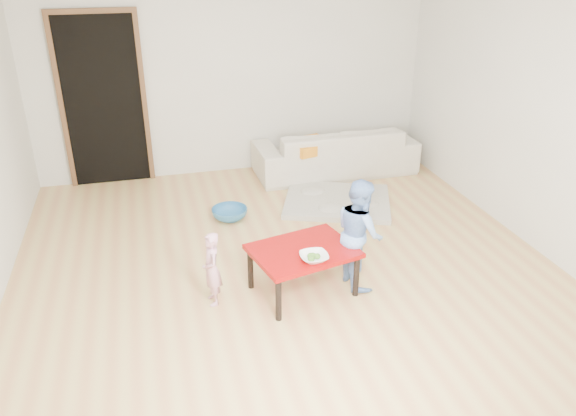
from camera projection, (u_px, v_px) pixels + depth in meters
name	position (u px, v px, depth m)	size (l,w,h in m)	color
floor	(283.00, 260.00, 5.42)	(5.00, 5.00, 0.01)	tan
back_wall	(233.00, 72.00, 7.04)	(5.00, 0.02, 2.60)	silver
right_wall	(532.00, 111.00, 5.44)	(0.02, 5.00, 2.60)	silver
doorway	(104.00, 102.00, 6.78)	(1.02, 0.08, 2.11)	brown
sofa	(335.00, 150.00, 7.36)	(2.09, 0.82, 0.61)	beige
cushion	(310.00, 146.00, 7.03)	(0.49, 0.44, 0.13)	orange
red_table	(303.00, 270.00, 4.85)	(0.85, 0.64, 0.43)	#8D0707
bowl	(314.00, 257.00, 4.58)	(0.23, 0.23, 0.06)	white
broccoli	(314.00, 257.00, 4.58)	(0.12, 0.12, 0.06)	#2D5919
child_pink	(212.00, 269.00, 4.65)	(0.24, 0.16, 0.65)	#D4608B
child_blue	(359.00, 233.00, 4.87)	(0.48, 0.38, 0.99)	#557FC6
basin	(230.00, 214.00, 6.20)	(0.39, 0.39, 0.12)	#28679A
blanket	(337.00, 201.00, 6.57)	(1.20, 1.00, 0.06)	beige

